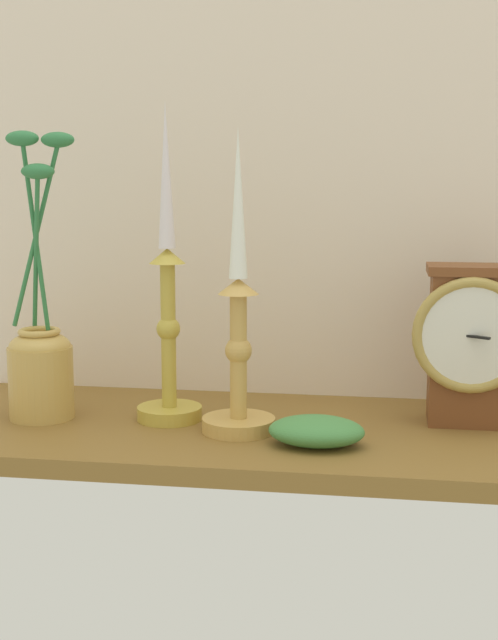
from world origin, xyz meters
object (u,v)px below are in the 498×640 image
candlestick_tall_left (168,315)px  brass_vase_jar (41,355)px  candlestick_tall_center (238,337)px  mantel_clock (469,342)px

candlestick_tall_left → brass_vase_jar: bearing=-173.5°
candlestick_tall_center → brass_vase_jar: (-27.33, 2.10, -3.58)cm
mantel_clock → candlestick_tall_left: candlestick_tall_left is taller
candlestick_tall_center → mantel_clock: bearing=15.1°
candlestick_tall_left → brass_vase_jar: (-17.19, -1.96, -5.59)cm
candlestick_tall_left → candlestick_tall_center: (10.13, -4.05, -2.01)cm
mantel_clock → candlestick_tall_left: (-39.26, -3.83, 3.24)cm
candlestick_tall_left → candlestick_tall_center: bearing=-21.8°
mantel_clock → candlestick_tall_center: (-29.13, -7.88, 1.23)cm
mantel_clock → candlestick_tall_left: bearing=-174.4°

